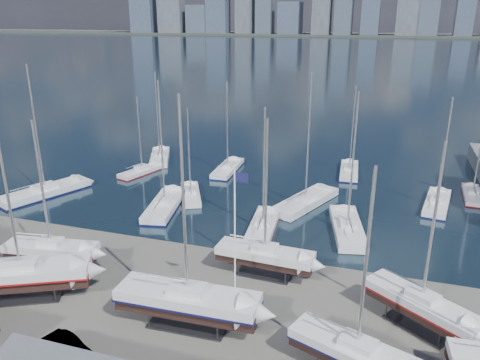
% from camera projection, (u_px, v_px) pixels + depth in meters
% --- Properties ---
extents(ground, '(1400.00, 1400.00, 0.00)m').
position_uv_depth(ground, '(184.00, 302.00, 39.94)').
color(ground, '#605E59').
rests_on(ground, ground).
extents(water, '(1400.00, 600.00, 0.40)m').
position_uv_depth(water, '(371.00, 52.00, 318.60)').
color(water, '#192B3B').
rests_on(water, ground).
extents(far_shore, '(1400.00, 80.00, 2.20)m').
position_uv_depth(far_shore, '(382.00, 36.00, 551.86)').
color(far_shore, '#2D332D').
rests_on(far_shore, ground).
extents(skyline, '(639.14, 43.80, 107.69)m').
position_uv_depth(skyline, '(379.00, 1.00, 535.89)').
color(skyline, '#475166').
rests_on(skyline, far_shore).
extents(sailboat_cradle_1, '(11.62, 7.88, 18.22)m').
position_uv_depth(sailboat_cradle_1, '(22.00, 275.00, 40.03)').
color(sailboat_cradle_1, '#2D2D33').
rests_on(sailboat_cradle_1, ground).
extents(sailboat_cradle_2, '(9.18, 3.88, 14.63)m').
position_uv_depth(sailboat_cradle_2, '(51.00, 249.00, 44.74)').
color(sailboat_cradle_2, '#2D2D33').
rests_on(sailboat_cradle_2, ground).
extents(sailboat_cradle_3, '(11.50, 3.55, 18.25)m').
position_uv_depth(sailboat_cradle_3, '(188.00, 301.00, 36.39)').
color(sailboat_cradle_3, '#2D2D33').
rests_on(sailboat_cradle_3, ground).
extents(sailboat_cradle_4, '(9.27, 3.04, 15.01)m').
position_uv_depth(sailboat_cradle_4, '(265.00, 255.00, 43.58)').
color(sailboat_cradle_4, '#2D2D33').
rests_on(sailboat_cradle_4, ground).
extents(sailboat_cradle_5, '(9.61, 5.65, 15.09)m').
position_uv_depth(sailboat_cradle_5, '(357.00, 354.00, 30.91)').
color(sailboat_cradle_5, '#2D2D33').
rests_on(sailboat_cradle_5, ground).
extents(sailboat_cradle_6, '(9.13, 7.49, 15.13)m').
position_uv_depth(sailboat_cradle_6, '(421.00, 305.00, 36.09)').
color(sailboat_cradle_6, '#2D2D33').
rests_on(sailboat_cradle_6, ground).
extents(sailboat_moored_0, '(7.85, 12.66, 18.35)m').
position_uv_depth(sailboat_moored_0, '(46.00, 194.00, 63.52)').
color(sailboat_moored_0, black).
rests_on(sailboat_moored_0, water).
extents(sailboat_moored_1, '(4.68, 8.66, 12.47)m').
position_uv_depth(sailboat_moored_1, '(142.00, 172.00, 72.52)').
color(sailboat_moored_1, black).
rests_on(sailboat_moored_1, water).
extents(sailboat_moored_2, '(6.73, 10.48, 15.40)m').
position_uv_depth(sailboat_moored_2, '(160.00, 158.00, 79.30)').
color(sailboat_moored_2, black).
rests_on(sailboat_moored_2, water).
extents(sailboat_moored_3, '(5.28, 11.69, 16.88)m').
position_uv_depth(sailboat_moored_3, '(165.00, 206.00, 59.28)').
color(sailboat_moored_3, black).
rests_on(sailboat_moored_3, water).
extents(sailboat_moored_4, '(5.85, 8.62, 12.75)m').
position_uv_depth(sailboat_moored_4, '(191.00, 195.00, 62.94)').
color(sailboat_moored_4, black).
rests_on(sailboat_moored_4, water).
extents(sailboat_moored_5, '(3.11, 9.88, 14.63)m').
position_uv_depth(sailboat_moored_5, '(228.00, 170.00, 73.50)').
color(sailboat_moored_5, black).
rests_on(sailboat_moored_5, water).
extents(sailboat_moored_6, '(3.71, 10.12, 14.80)m').
position_uv_depth(sailboat_moored_6, '(263.00, 228.00, 53.34)').
color(sailboat_moored_6, black).
rests_on(sailboat_moored_6, water).
extents(sailboat_moored_7, '(7.37, 12.11, 17.71)m').
position_uv_depth(sailboat_moored_7, '(305.00, 203.00, 60.21)').
color(sailboat_moored_7, black).
rests_on(sailboat_moored_7, water).
extents(sailboat_moored_8, '(3.31, 9.61, 14.13)m').
position_uv_depth(sailboat_moored_8, '(349.00, 172.00, 72.45)').
color(sailboat_moored_8, black).
rests_on(sailboat_moored_8, water).
extents(sailboat_moored_9, '(5.34, 11.42, 16.64)m').
position_uv_depth(sailboat_moored_9, '(347.00, 229.00, 52.84)').
color(sailboat_moored_9, black).
rests_on(sailboat_moored_9, water).
extents(sailboat_moored_10, '(4.25, 10.14, 14.70)m').
position_uv_depth(sailboat_moored_10, '(437.00, 204.00, 59.99)').
color(sailboat_moored_10, black).
rests_on(sailboat_moored_10, water).
extents(sailboat_moored_11, '(2.58, 8.01, 11.84)m').
position_uv_depth(sailboat_moored_11, '(472.00, 196.00, 62.81)').
color(sailboat_moored_11, black).
rests_on(sailboat_moored_11, water).
extents(car_b, '(4.62, 2.80, 1.44)m').
position_uv_depth(car_b, '(68.00, 348.00, 33.39)').
color(car_b, gray).
rests_on(car_b, ground).
extents(flagpole, '(1.11, 0.12, 12.64)m').
position_uv_depth(flagpole, '(236.00, 235.00, 35.73)').
color(flagpole, white).
rests_on(flagpole, ground).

